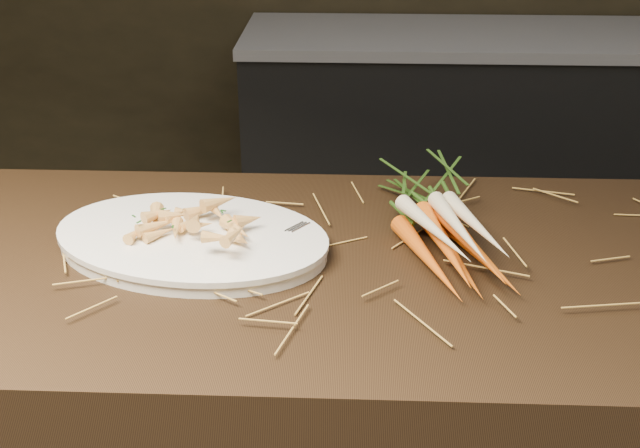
{
  "coord_description": "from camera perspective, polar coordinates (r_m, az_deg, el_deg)",
  "views": [
    {
      "loc": [
        -0.2,
        -0.83,
        1.52
      ],
      "look_at": [
        -0.25,
        0.31,
        0.96
      ],
      "focal_mm": 45.0,
      "sensor_mm": 36.0,
      "label": 1
    }
  ],
  "objects": [
    {
      "name": "serving_fork",
      "position": [
        1.25,
        -2.77,
        -2.06
      ],
      "size": [
        0.12,
        0.14,
        0.0
      ],
      "primitive_type": "cube",
      "rotation": [
        0.0,
        0.0,
        -0.67
      ],
      "color": "silver",
      "rests_on": "serving_platter"
    },
    {
      "name": "root_veg_bunch",
      "position": [
        1.37,
        7.72,
        1.21
      ],
      "size": [
        0.26,
        0.49,
        0.09
      ],
      "rotation": [
        0.0,
        0.0,
        0.24
      ],
      "color": "#C05517",
      "rests_on": "main_counter"
    },
    {
      "name": "roasted_veg_heap",
      "position": [
        1.31,
        -9.23,
        0.16
      ],
      "size": [
        0.25,
        0.21,
        0.05
      ],
      "primitive_type": null,
      "rotation": [
        0.0,
        0.0,
        -0.23
      ],
      "color": "#BD863B",
      "rests_on": "serving_platter"
    },
    {
      "name": "serving_platter",
      "position": [
        1.33,
        -9.11,
        -1.29
      ],
      "size": [
        0.51,
        0.4,
        0.02
      ],
      "primitive_type": null,
      "rotation": [
        0.0,
        0.0,
        -0.23
      ],
      "color": "white",
      "rests_on": "main_counter"
    },
    {
      "name": "back_counter",
      "position": [
        3.24,
        11.16,
        6.0
      ],
      "size": [
        1.82,
        0.62,
        0.84
      ],
      "color": "black",
      "rests_on": "ground"
    },
    {
      "name": "straw_bedding",
      "position": [
        1.3,
        10.89,
        -2.33
      ],
      "size": [
        1.4,
        0.6,
        0.02
      ],
      "primitive_type": null,
      "color": "#AB7837",
      "rests_on": "main_counter"
    }
  ]
}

